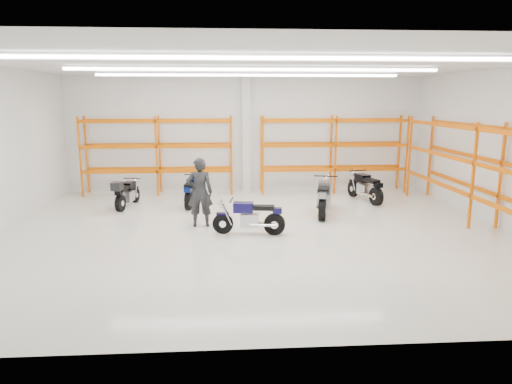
{
  "coord_description": "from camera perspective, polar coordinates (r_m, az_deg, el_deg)",
  "views": [
    {
      "loc": [
        -0.77,
        -12.12,
        3.62
      ],
      "look_at": [
        0.04,
        0.5,
        1.04
      ],
      "focal_mm": 32.0,
      "sensor_mm": 36.0,
      "label": 1
    }
  ],
  "objects": [
    {
      "name": "motorcycle_main",
      "position": [
        12.37,
        -0.5,
        -3.27
      ],
      "size": [
        1.98,
        0.68,
        0.97
      ],
      "color": "black",
      "rests_on": "ground"
    },
    {
      "name": "pallet_racking_back_left",
      "position": [
        17.89,
        -12.17,
        5.41
      ],
      "size": [
        5.67,
        0.87,
        3.0
      ],
      "color": "orange",
      "rests_on": "ground"
    },
    {
      "name": "ground",
      "position": [
        12.67,
        -0.04,
        -5.05
      ],
      "size": [
        14.0,
        14.0,
        0.0
      ],
      "primitive_type": "plane",
      "color": "silver",
      "rests_on": "ground"
    },
    {
      "name": "standing_man",
      "position": [
        13.13,
        -7.03,
        -0.04
      ],
      "size": [
        0.74,
        0.49,
        2.0
      ],
      "primitive_type": "imported",
      "rotation": [
        0.0,
        0.0,
        3.13
      ],
      "color": "black",
      "rests_on": "ground"
    },
    {
      "name": "motorcycle_back_a",
      "position": [
        15.95,
        -15.96,
        -0.24
      ],
      "size": [
        0.72,
        1.96,
        1.01
      ],
      "color": "black",
      "rests_on": "ground"
    },
    {
      "name": "room_shell",
      "position": [
        12.17,
        -0.05,
        9.96
      ],
      "size": [
        14.02,
        12.02,
        4.51
      ],
      "color": "silver",
      "rests_on": "ground"
    },
    {
      "name": "structural_column",
      "position": [
        18.0,
        -1.23,
        7.19
      ],
      "size": [
        0.32,
        0.32,
        4.5
      ],
      "primitive_type": "cube",
      "color": "white",
      "rests_on": "ground"
    },
    {
      "name": "motorcycle_back_d",
      "position": [
        16.78,
        13.57,
        0.49
      ],
      "size": [
        0.86,
        2.11,
        1.06
      ],
      "color": "black",
      "rests_on": "ground"
    },
    {
      "name": "pallet_racking_back_right",
      "position": [
        18.18,
        9.65,
        5.6
      ],
      "size": [
        5.67,
        0.87,
        3.0
      ],
      "color": "orange",
      "rests_on": "ground"
    },
    {
      "name": "motorcycle_back_c",
      "position": [
        14.58,
        8.48,
        -0.76
      ],
      "size": [
        0.99,
        2.31,
        1.16
      ],
      "color": "black",
      "rests_on": "ground"
    },
    {
      "name": "motorcycle_back_b",
      "position": [
        15.86,
        -8.08,
        -0.01
      ],
      "size": [
        0.68,
        2.05,
        1.01
      ],
      "color": "black",
      "rests_on": "ground"
    },
    {
      "name": "pallet_racking_side",
      "position": [
        14.23,
        27.02,
        3.0
      ],
      "size": [
        0.87,
        9.07,
        3.0
      ],
      "color": "orange",
      "rests_on": "ground"
    }
  ]
}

